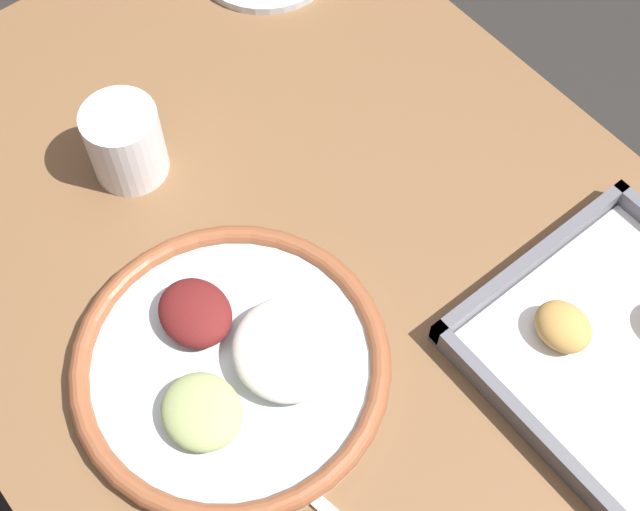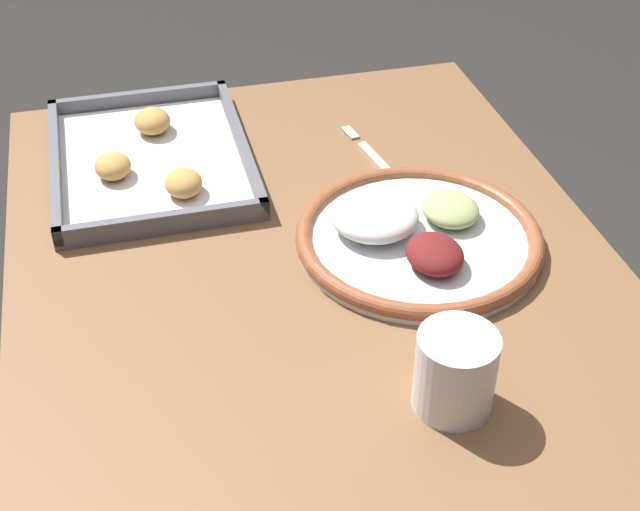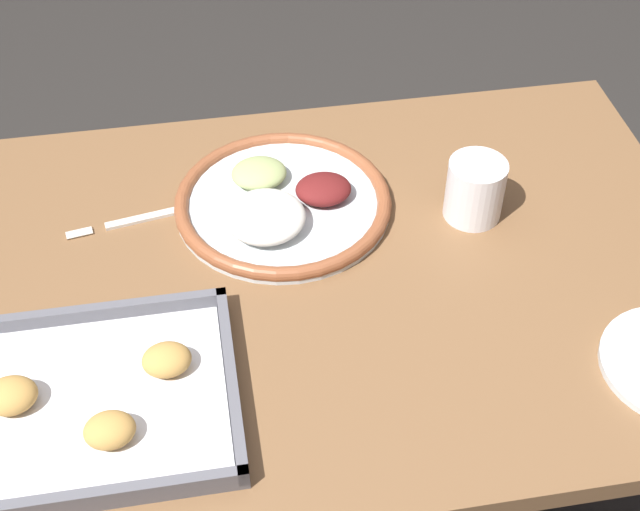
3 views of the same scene
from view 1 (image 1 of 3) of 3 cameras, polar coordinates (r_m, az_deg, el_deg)
The scene contains 4 objects.
ground_plane at distance 1.59m, azimuth -0.30°, elevation -13.87°, with size 8.00×8.00×0.00m, color #282623.
dining_table at distance 1.01m, azimuth -0.45°, elevation -4.21°, with size 1.01×0.71×0.75m.
dinner_plate at distance 0.83m, azimuth -5.46°, elevation -6.80°, with size 0.30×0.30×0.05m.
drinking_cup at distance 0.94m, azimuth -12.35°, elevation 7.08°, with size 0.08×0.08×0.09m.
Camera 1 is at (0.35, -0.27, 1.52)m, focal length 50.00 mm.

